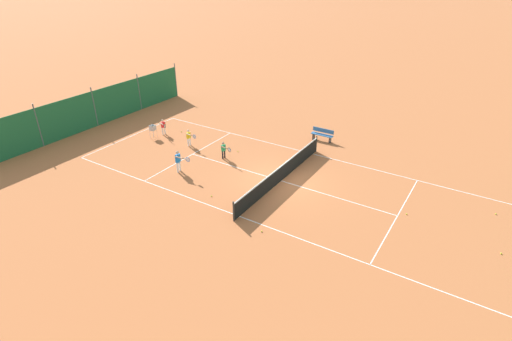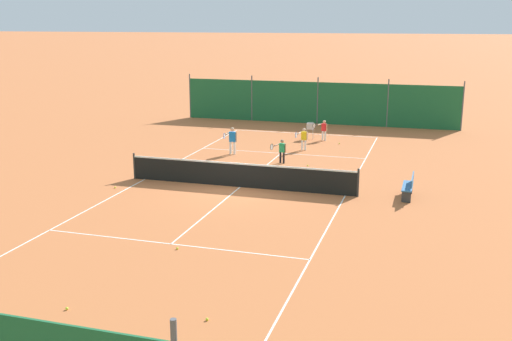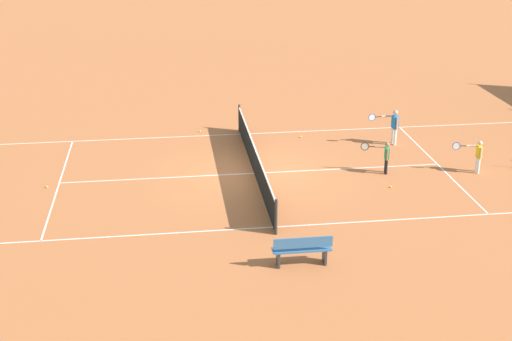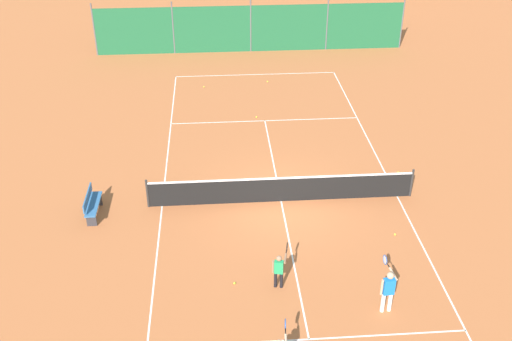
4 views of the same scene
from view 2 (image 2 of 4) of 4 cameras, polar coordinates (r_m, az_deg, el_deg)
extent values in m
plane|color=#BC6638|center=(23.30, -1.52, -1.59)|extent=(600.00, 600.00, 0.00)
cube|color=white|center=(13.33, -18.31, -14.82)|extent=(8.25, 0.05, 0.01)
cube|color=white|center=(34.52, 4.68, 3.53)|extent=(8.25, 0.05, 0.01)
cube|color=white|center=(22.40, 8.50, -2.38)|extent=(0.05, 23.85, 0.01)
cube|color=white|center=(24.85, -10.54, -0.82)|extent=(0.05, 23.85, 0.01)
cube|color=white|center=(17.64, -8.08, -6.93)|extent=(8.20, 0.05, 0.01)
cube|color=white|center=(29.27, 2.40, 1.66)|extent=(8.20, 0.05, 0.01)
cube|color=white|center=(23.30, -1.52, -1.58)|extent=(0.05, 12.80, 0.01)
cylinder|color=#2D2D2D|center=(22.21, 9.69, -1.16)|extent=(0.08, 0.08, 1.06)
cylinder|color=#2D2D2D|center=(24.93, -11.51, 0.43)|extent=(0.08, 0.08, 1.06)
cube|color=black|center=(23.18, -1.53, -0.50)|extent=(9.10, 0.02, 0.91)
cube|color=white|center=(23.07, -1.54, 0.64)|extent=(9.10, 0.04, 0.06)
cube|color=#1E6038|center=(37.80, 5.88, 6.41)|extent=(17.20, 0.04, 2.60)
cylinder|color=#59595E|center=(37.15, 19.08, 5.82)|extent=(0.08, 0.08, 2.90)
cylinder|color=#59595E|center=(37.22, 12.43, 6.27)|extent=(0.08, 0.08, 2.90)
cylinder|color=#59595E|center=(37.78, 5.89, 6.64)|extent=(0.08, 0.08, 2.90)
cylinder|color=#59595E|center=(38.82, -0.40, 6.91)|extent=(0.08, 0.08, 2.90)
cylinder|color=#59595E|center=(40.29, -6.30, 7.08)|extent=(0.08, 0.08, 2.90)
cylinder|color=black|center=(27.12, 2.66, 1.21)|extent=(0.09, 0.09, 0.52)
cylinder|color=black|center=(27.19, 2.34, 1.25)|extent=(0.09, 0.09, 0.52)
cube|color=#239E5B|center=(27.06, 2.51, 2.18)|extent=(0.27, 0.19, 0.40)
sphere|color=#A37556|center=(26.99, 2.52, 2.81)|extent=(0.16, 0.16, 0.16)
cylinder|color=#A37556|center=(26.99, 2.81, 2.14)|extent=(0.06, 0.06, 0.40)
cylinder|color=#A37556|center=(26.92, 2.02, 2.47)|extent=(0.14, 0.40, 0.06)
cylinder|color=black|center=(26.66, 1.74, 2.35)|extent=(0.07, 0.19, 0.03)
torus|color=black|center=(26.46, 1.51, 2.27)|extent=(0.08, 0.28, 0.28)
cylinder|color=silver|center=(26.46, 1.51, 2.27)|extent=(0.06, 0.25, 0.25)
cylinder|color=white|center=(29.98, 4.72, 2.43)|extent=(0.09, 0.09, 0.53)
cylinder|color=white|center=(30.03, 4.41, 2.45)|extent=(0.09, 0.09, 0.53)
cube|color=yellow|center=(29.92, 4.59, 3.32)|extent=(0.27, 0.17, 0.41)
sphere|color=beige|center=(29.86, 4.60, 3.90)|extent=(0.16, 0.16, 0.16)
cylinder|color=beige|center=(29.87, 4.88, 3.30)|extent=(0.06, 0.06, 0.41)
cylinder|color=beige|center=(29.74, 4.17, 3.58)|extent=(0.10, 0.41, 0.06)
cylinder|color=black|center=(29.47, 3.99, 3.48)|extent=(0.05, 0.19, 0.03)
torus|color=#1E4CB2|center=(29.25, 3.85, 3.41)|extent=(0.05, 0.28, 0.28)
cylinder|color=silver|center=(29.25, 3.85, 3.41)|extent=(0.03, 0.25, 0.25)
cylinder|color=white|center=(32.53, 6.61, 3.30)|extent=(0.09, 0.09, 0.52)
cylinder|color=white|center=(32.62, 6.36, 3.33)|extent=(0.09, 0.09, 0.52)
cube|color=red|center=(32.49, 6.51, 4.11)|extent=(0.29, 0.23, 0.40)
sphere|color=tan|center=(32.44, 6.52, 4.65)|extent=(0.16, 0.16, 0.16)
cylinder|color=tan|center=(32.40, 6.74, 4.08)|extent=(0.06, 0.06, 0.40)
cylinder|color=tan|center=(32.38, 6.08, 4.38)|extent=(0.21, 0.39, 0.06)
cylinder|color=black|center=(32.14, 5.79, 4.31)|extent=(0.10, 0.18, 0.03)
torus|color=black|center=(31.95, 5.56, 4.26)|extent=(0.13, 0.27, 0.28)
cylinder|color=silver|center=(31.95, 5.56, 4.26)|extent=(0.10, 0.23, 0.25)
cylinder|color=white|center=(28.99, -2.06, 2.16)|extent=(0.11, 0.11, 0.62)
cylinder|color=white|center=(29.03, -2.45, 2.17)|extent=(0.11, 0.11, 0.62)
cube|color=blue|center=(28.90, -2.26, 3.23)|extent=(0.32, 0.20, 0.48)
sphere|color=tan|center=(28.84, -2.27, 3.95)|extent=(0.19, 0.19, 0.19)
cylinder|color=tan|center=(28.86, -1.90, 3.22)|extent=(0.07, 0.07, 0.48)
cylinder|color=tan|center=(28.68, -2.75, 3.53)|extent=(0.12, 0.48, 0.07)
cylinder|color=black|center=(28.35, -2.92, 3.40)|extent=(0.05, 0.22, 0.03)
torus|color=#1E4CB2|center=(28.11, -3.04, 3.31)|extent=(0.05, 0.28, 0.28)
cylinder|color=silver|center=(28.11, -3.04, 3.31)|extent=(0.03, 0.25, 0.25)
sphere|color=#CCE033|center=(23.76, -13.28, -1.58)|extent=(0.07, 0.07, 0.07)
sphere|color=#CCE033|center=(13.33, -4.69, -13.94)|extent=(0.07, 0.07, 0.07)
sphere|color=#CCE033|center=(26.74, 4.95, 0.49)|extent=(0.07, 0.07, 0.07)
sphere|color=#CCE033|center=(14.37, -17.56, -12.42)|extent=(0.07, 0.07, 0.07)
sphere|color=#CCE033|center=(17.21, -7.51, -7.36)|extent=(0.07, 0.07, 0.07)
sphere|color=#CCE033|center=(31.73, 7.94, 2.56)|extent=(0.07, 0.07, 0.07)
sphere|color=#CCE033|center=(26.50, -7.00, 0.31)|extent=(0.07, 0.07, 0.07)
cylinder|color=#B7B7BC|center=(33.03, 5.53, 3.51)|extent=(0.02, 0.02, 0.55)
cylinder|color=#B7B7BC|center=(33.10, 4.95, 3.55)|extent=(0.02, 0.02, 0.55)
cylinder|color=#B7B7BC|center=(32.71, 5.41, 3.41)|extent=(0.02, 0.02, 0.55)
cylinder|color=#B7B7BC|center=(32.77, 4.83, 3.45)|extent=(0.02, 0.02, 0.55)
cube|color=#B7B7BC|center=(32.85, 5.19, 3.97)|extent=(0.34, 0.34, 0.02)
cube|color=#B7B7BC|center=(32.99, 5.26, 4.29)|extent=(0.34, 0.02, 0.34)
cube|color=#B7B7BC|center=(32.66, 5.14, 4.20)|extent=(0.34, 0.02, 0.34)
cube|color=#B7B7BC|center=(32.79, 5.49, 4.23)|extent=(0.02, 0.34, 0.34)
cube|color=#B7B7BC|center=(32.86, 4.91, 4.26)|extent=(0.02, 0.34, 0.34)
sphere|color=#CCE033|center=(32.81, 5.20, 4.03)|extent=(0.07, 0.07, 0.07)
sphere|color=#CCE033|center=(32.94, 4.99, 4.07)|extent=(0.07, 0.07, 0.07)
sphere|color=#CCE033|center=(32.75, 5.03, 4.01)|extent=(0.07, 0.07, 0.07)
sphere|color=#CCE033|center=(32.94, 5.41, 4.06)|extent=(0.07, 0.07, 0.07)
sphere|color=#CCE033|center=(32.85, 5.33, 4.04)|extent=(0.07, 0.07, 0.07)
sphere|color=#CCE033|center=(32.87, 5.36, 4.04)|extent=(0.07, 0.07, 0.07)
sphere|color=#CCE033|center=(32.80, 5.16, 4.12)|extent=(0.07, 0.07, 0.07)
sphere|color=#CCE033|center=(32.88, 5.34, 4.14)|extent=(0.07, 0.07, 0.07)
sphere|color=#CCE033|center=(32.93, 5.17, 4.16)|extent=(0.07, 0.07, 0.07)
sphere|color=#CCE033|center=(32.86, 5.41, 4.13)|extent=(0.07, 0.07, 0.07)
sphere|color=#CCE033|center=(32.72, 5.25, 4.10)|extent=(0.07, 0.07, 0.07)
cube|color=#336699|center=(22.46, 14.24, -1.46)|extent=(0.36, 1.50, 0.05)
cube|color=#336699|center=(22.39, 14.68, -0.85)|extent=(0.04, 1.50, 0.28)
cube|color=#333338|center=(21.94, 14.12, -2.41)|extent=(0.32, 0.06, 0.44)
cube|color=#333338|center=(23.10, 14.28, -1.60)|extent=(0.32, 0.06, 0.44)
camera|label=1|loc=(27.39, -49.22, 19.18)|focal=28.00mm
camera|label=3|loc=(23.85, 57.89, 14.17)|focal=50.00mm
camera|label=4|loc=(39.16, 10.14, 21.45)|focal=42.00mm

